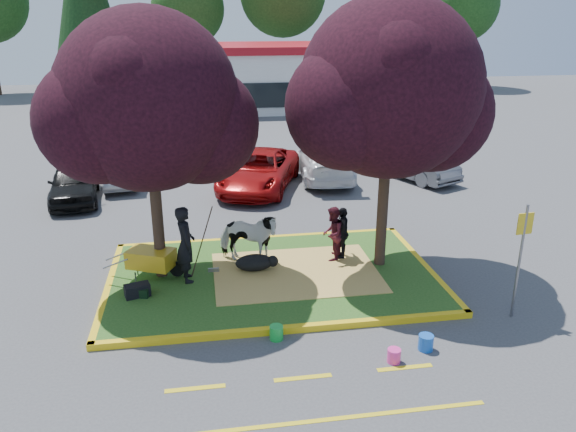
{
  "coord_description": "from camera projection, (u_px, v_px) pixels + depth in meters",
  "views": [
    {
      "loc": [
        -1.69,
        -12.9,
        6.44
      ],
      "look_at": [
        0.47,
        0.5,
        1.53
      ],
      "focal_mm": 35.0,
      "sensor_mm": 36.0,
      "label": 1
    }
  ],
  "objects": [
    {
      "name": "fire_lane_stripe_c",
      "position": [
        405.0,
        368.0,
        10.82
      ],
      "size": [
        1.1,
        0.12,
        0.01
      ],
      "primitive_type": "cube",
      "color": "yellow",
      "rests_on": "ground"
    },
    {
      "name": "cow",
      "position": [
        248.0,
        238.0,
        14.81
      ],
      "size": [
        1.85,
        1.35,
        1.42
      ],
      "primitive_type": "imported",
      "rotation": [
        0.0,
        0.0,
        1.18
      ],
      "color": "white",
      "rests_on": "median_island"
    },
    {
      "name": "wheelbarrow",
      "position": [
        152.0,
        259.0,
        13.99
      ],
      "size": [
        1.98,
        1.07,
        0.76
      ],
      "rotation": [
        0.0,
        0.0,
        -0.43
      ],
      "color": "black",
      "rests_on": "median_island"
    },
    {
      "name": "gear_bag_green",
      "position": [
        140.0,
        292.0,
        13.2
      ],
      "size": [
        0.46,
        0.35,
        0.22
      ],
      "primitive_type": "cube",
      "rotation": [
        0.0,
        0.0,
        -0.26
      ],
      "color": "black",
      "rests_on": "median_island"
    },
    {
      "name": "tree_purple_right",
      "position": [
        391.0,
        96.0,
        13.47
      ],
      "size": [
        5.3,
        4.4,
        6.82
      ],
      "color": "black",
      "rests_on": "median_island"
    },
    {
      "name": "handler",
      "position": [
        186.0,
        244.0,
        13.73
      ],
      "size": [
        0.58,
        0.78,
        1.93
      ],
      "primitive_type": "imported",
      "rotation": [
        0.0,
        0.0,
        1.75
      ],
      "color": "black",
      "rests_on": "median_island"
    },
    {
      "name": "visitor_a",
      "position": [
        332.0,
        234.0,
        14.99
      ],
      "size": [
        0.81,
        0.89,
        1.48
      ],
      "primitive_type": "imported",
      "rotation": [
        0.0,
        0.0,
        -2.01
      ],
      "color": "#48141F",
      "rests_on": "median_island"
    },
    {
      "name": "car_red",
      "position": [
        259.0,
        170.0,
        21.63
      ],
      "size": [
        4.08,
        5.78,
        1.46
      ],
      "primitive_type": "imported",
      "rotation": [
        0.0,
        0.0,
        -0.35
      ],
      "color": "#A10D0D",
      "rests_on": "ground"
    },
    {
      "name": "curb_left",
      "position": [
        109.0,
        288.0,
        13.78
      ],
      "size": [
        0.16,
        5.3,
        0.15
      ],
      "primitive_type": "cube",
      "color": "yellow",
      "rests_on": "ground"
    },
    {
      "name": "bucket_green",
      "position": [
        276.0,
        333.0,
        11.72
      ],
      "size": [
        0.37,
        0.37,
        0.31
      ],
      "primitive_type": "cylinder",
      "rotation": [
        0.0,
        0.0,
        -0.34
      ],
      "color": "green",
      "rests_on": "ground"
    },
    {
      "name": "straw_bedding",
      "position": [
        296.0,
        272.0,
        14.45
      ],
      "size": [
        4.2,
        3.0,
        0.01
      ],
      "primitive_type": "cube",
      "color": "#EBC460",
      "rests_on": "median_island"
    },
    {
      "name": "gear_bag_dark",
      "position": [
        137.0,
        290.0,
        13.2
      ],
      "size": [
        0.65,
        0.47,
        0.29
      ],
      "primitive_type": "cube",
      "rotation": [
        0.0,
        0.0,
        0.29
      ],
      "color": "black",
      "rests_on": "median_island"
    },
    {
      "name": "median_island",
      "position": [
        273.0,
        277.0,
        14.39
      ],
      "size": [
        8.0,
        5.0,
        0.15
      ],
      "primitive_type": "cube",
      "color": "#245219",
      "rests_on": "ground"
    },
    {
      "name": "curb_near",
      "position": [
        289.0,
        329.0,
        12.0
      ],
      "size": [
        8.3,
        0.16,
        0.15
      ],
      "primitive_type": "cube",
      "color": "yellow",
      "rests_on": "ground"
    },
    {
      "name": "car_grey",
      "position": [
        413.0,
        162.0,
        23.03
      ],
      "size": [
        3.06,
        4.4,
        1.37
      ],
      "primitive_type": "imported",
      "rotation": [
        0.0,
        0.0,
        0.43
      ],
      "color": "#54555B",
      "rests_on": "ground"
    },
    {
      "name": "fire_lane_stripe_a",
      "position": [
        195.0,
        388.0,
        10.22
      ],
      "size": [
        1.1,
        0.12,
        0.01
      ],
      "primitive_type": "cube",
      "color": "yellow",
      "rests_on": "ground"
    },
    {
      "name": "bucket_blue",
      "position": [
        426.0,
        343.0,
        11.35
      ],
      "size": [
        0.34,
        0.34,
        0.33
      ],
      "primitive_type": "cylinder",
      "rotation": [
        0.0,
        0.0,
        0.12
      ],
      "color": "blue",
      "rests_on": "ground"
    },
    {
      "name": "curb_far",
      "position": [
        261.0,
        239.0,
        16.79
      ],
      "size": [
        8.3,
        0.16,
        0.15
      ],
      "primitive_type": "cube",
      "color": "yellow",
      "rests_on": "ground"
    },
    {
      "name": "fire_lane_long",
      "position": [
        316.0,
        421.0,
        9.4
      ],
      "size": [
        6.0,
        0.1,
        0.01
      ],
      "primitive_type": "cube",
      "color": "yellow",
      "rests_on": "ground"
    },
    {
      "name": "car_white",
      "position": [
        324.0,
        161.0,
        23.04
      ],
      "size": [
        2.51,
        5.27,
        1.48
      ],
      "primitive_type": "imported",
      "rotation": [
        0.0,
        0.0,
        3.05
      ],
      "color": "white",
      "rests_on": "ground"
    },
    {
      "name": "calf",
      "position": [
        254.0,
        263.0,
        14.51
      ],
      "size": [
        1.12,
        0.88,
        0.43
      ],
      "primitive_type": "ellipsoid",
      "rotation": [
        0.0,
        0.0,
        0.38
      ],
      "color": "black",
      "rests_on": "median_island"
    },
    {
      "name": "tree_purple_left",
      "position": [
        149.0,
        109.0,
        12.87
      ],
      "size": [
        5.06,
        4.2,
        6.51
      ],
      "color": "black",
      "rests_on": "median_island"
    },
    {
      "name": "ground",
      "position": [
        273.0,
        279.0,
        14.42
      ],
      "size": [
        90.0,
        90.0,
        0.0
      ],
      "primitive_type": "plane",
      "color": "#424244",
      "rests_on": "ground"
    },
    {
      "name": "sign_post",
      "position": [
        521.0,
        249.0,
        12.11
      ],
      "size": [
        0.37,
        0.07,
        2.66
      ],
      "rotation": [
        0.0,
        0.0,
        0.1
      ],
      "color": "slate",
      "rests_on": "ground"
    },
    {
      "name": "curb_right",
      "position": [
        424.0,
        266.0,
        15.0
      ],
      "size": [
        0.16,
        5.3,
        0.15
      ],
      "primitive_type": "cube",
      "color": "yellow",
      "rests_on": "ground"
    },
    {
      "name": "car_black",
      "position": [
        74.0,
        182.0,
        20.27
      ],
      "size": [
        2.12,
        4.21,
        1.37
      ],
      "primitive_type": "imported",
      "rotation": [
        0.0,
        0.0,
        0.13
      ],
      "color": "black",
      "rests_on": "ground"
    },
    {
      "name": "retail_building",
      "position": [
        248.0,
        76.0,
        39.93
      ],
      "size": [
        20.4,
        8.4,
        4.4
      ],
      "color": "silver",
      "rests_on": "ground"
    },
    {
      "name": "fire_lane_stripe_b",
      "position": [
        303.0,
        378.0,
        10.52
      ],
      "size": [
        1.1,
        0.12,
        0.01
      ],
      "primitive_type": "cube",
      "color": "yellow",
      "rests_on": "ground"
    },
    {
      "name": "visitor_b",
      "position": [
        343.0,
        233.0,
        15.13
      ],
      "size": [
        0.58,
        0.91,
        1.43
      ],
      "primitive_type": "imported",
      "rotation": [
        0.0,
        0.0,
        -1.87
      ],
      "color": "black",
      "rests_on": "median_island"
    },
    {
      "name": "car_silver",
      "position": [
        120.0,
        169.0,
        22.29
      ],
      "size": [
        1.76,
        3.94,
        1.26
      ],
      "primitive_type": "imported",
      "rotation": [
        0.0,
        0.0,
        3.26
      ],
      "color": "#A3A5AB",
      "rests_on": "ground"
    },
    {
      "name": "bucket_pink",
      "position": [
        394.0,
        356.0,
        10.95
      ],
      "size": [
        0.32,
        0.32,
        0.29
      ],
      "primitive_type": "cylinder",
      "rotation": [
        0.0,
        0.0,
        0.23
      ],
      "color": "#F837A0",
      "rests_on": "ground"
    }
  ]
}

